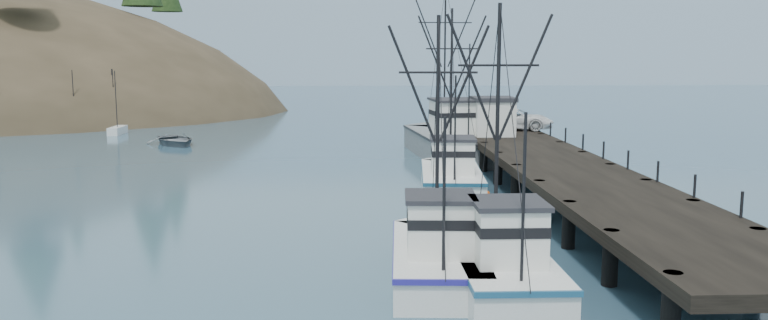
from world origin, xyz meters
TOP-DOWN VIEW (x-y plane):
  - ground at (0.00, 0.00)m, footprint 400.00×400.00m
  - pier at (14.00, 16.00)m, footprint 6.00×44.00m
  - distant_ridge at (10.00, 170.00)m, footprint 360.00×40.00m
  - distant_ridge_far at (-40.00, 185.00)m, footprint 180.00×25.00m
  - moored_sailboats at (-29.63, 56.99)m, footprint 20.07×19.59m
  - trawler_near at (7.54, 1.19)m, footprint 3.26×9.74m
  - trawler_mid at (5.51, 2.32)m, footprint 3.74×9.64m
  - trawler_far at (8.27, 19.31)m, footprint 4.18×10.65m
  - work_vessel at (9.98, 33.45)m, footprint 6.30×16.29m
  - pier_shed at (12.79, 30.19)m, footprint 3.00×3.20m
  - pickup_truck at (15.27, 34.00)m, footprint 6.52×4.45m
  - motorboat at (-12.92, 41.55)m, footprint 6.34×6.96m

SIDE VIEW (x-z plane):
  - ground at x=0.00m, z-range 0.00..0.00m
  - distant_ridge at x=10.00m, z-range -13.00..13.00m
  - distant_ridge_far at x=-40.00m, z-range -9.00..9.00m
  - motorboat at x=-12.92m, z-range -0.59..0.59m
  - moored_sailboats at x=-29.63m, z-range -2.84..3.51m
  - trawler_mid at x=5.51m, z-range -4.06..5.70m
  - trawler_near at x=7.54m, z-range -4.25..5.89m
  - trawler_far at x=8.27m, z-range -4.65..6.29m
  - work_vessel at x=9.98m, z-range -5.51..7.97m
  - pier at x=14.00m, z-range 0.69..2.69m
  - pickup_truck at x=15.27m, z-range 2.00..3.66m
  - pier_shed at x=12.79m, z-range 2.02..4.82m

